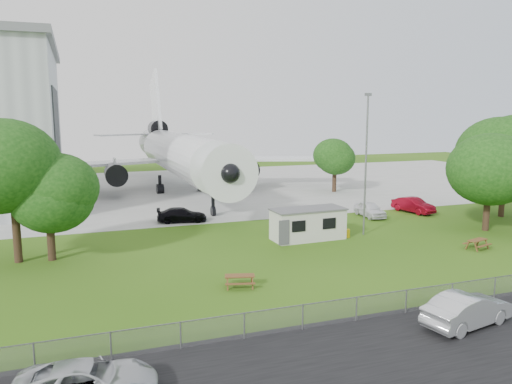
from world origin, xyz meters
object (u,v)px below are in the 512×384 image
object	(u,v)px
site_cabin	(308,224)
picnic_east	(477,249)
airliner	(179,152)
car_centre_sedan	(467,310)
picnic_west	(240,287)

from	to	relation	value
site_cabin	picnic_east	size ratio (longest dim) A/B	3.77
airliner	site_cabin	bearing A→B (deg)	-80.35
car_centre_sedan	site_cabin	bearing A→B (deg)	-11.78
picnic_east	site_cabin	bearing A→B (deg)	130.71
car_centre_sedan	picnic_west	bearing A→B (deg)	32.81
picnic_west	car_centre_sedan	xyz separation A→B (m)	(8.89, -9.14, 0.83)
site_cabin	car_centre_sedan	world-z (taller)	site_cabin
site_cabin	picnic_east	distance (m)	13.30
picnic_west	car_centre_sedan	size ratio (longest dim) A/B	0.36
picnic_east	car_centre_sedan	world-z (taller)	car_centre_sedan
site_cabin	airliner	bearing A→B (deg)	99.65
airliner	site_cabin	distance (m)	30.05
airliner	car_centre_sedan	bearing A→B (deg)	-84.18
picnic_east	picnic_west	bearing A→B (deg)	169.64
airliner	car_centre_sedan	world-z (taller)	airliner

